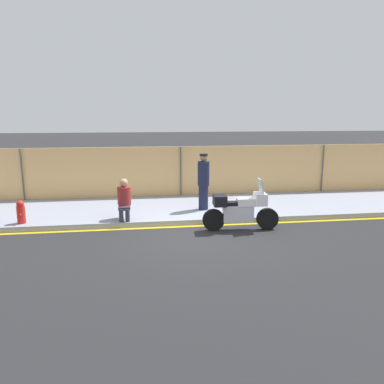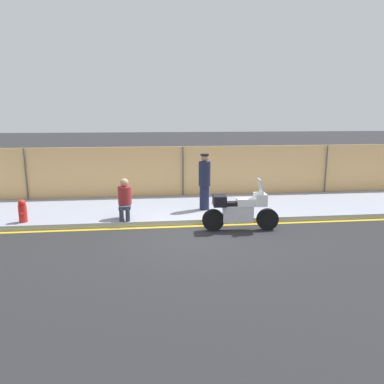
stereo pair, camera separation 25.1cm
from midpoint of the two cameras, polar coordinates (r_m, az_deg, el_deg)
The scene contains 8 objects.
ground_plane at distance 10.31m, azimuth 1.79°, elevation -6.86°, with size 120.00×120.00×0.00m, color #262628.
sidewalk at distance 13.02m, azimuth -0.09°, elevation -2.49°, with size 43.42×3.53×0.16m.
curb_paint_stripe at distance 11.27m, azimuth 1.02°, elevation -5.19°, with size 43.42×0.18×0.01m.
storefront_fence at distance 14.63m, azimuth -0.93°, elevation 2.93°, with size 41.25×0.17×2.07m.
motorcycle at distance 10.81m, azimuth 7.97°, elevation -2.71°, with size 2.21×0.59×1.50m.
officer_standing at distance 12.37m, azimuth 2.50°, elevation 1.65°, with size 0.39×0.39×1.86m.
person_seated_on_curb at distance 11.49m, azimuth -9.61°, elevation -0.75°, with size 0.41×0.65×1.23m.
fire_hydrant at distance 12.04m, azimuth -23.87°, elevation -2.67°, with size 0.24×0.30×0.68m.
Camera 2 is at (-1.34, -9.67, 3.30)m, focal length 35.00 mm.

